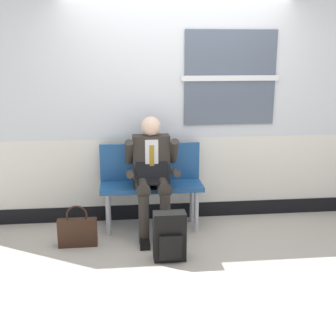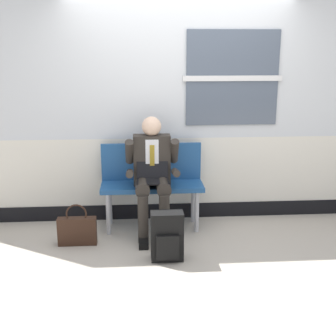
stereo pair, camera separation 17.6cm
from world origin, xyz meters
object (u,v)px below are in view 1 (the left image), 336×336
Objects in this scene: bench_with_person at (151,178)px; backpack at (170,237)px; handbag at (78,232)px; person_seated at (152,173)px.

bench_with_person is 0.94m from backpack.
bench_with_person is 1.00m from handbag.
person_seated is 2.65× the size of backpack.
person_seated reaches higher than bench_with_person.
person_seated is 0.99m from handbag.
bench_with_person is 0.89× the size of person_seated.
handbag is (-0.90, 0.40, -0.08)m from backpack.
backpack is (0.11, -0.88, -0.33)m from bench_with_person.
backpack is 0.99m from handbag.
backpack reaches higher than handbag.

